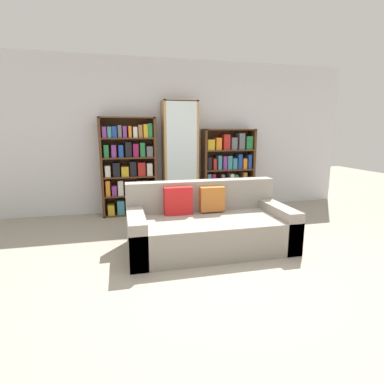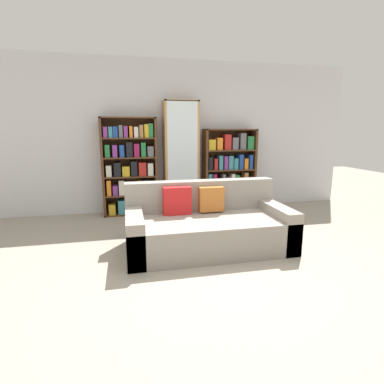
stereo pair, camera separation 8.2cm
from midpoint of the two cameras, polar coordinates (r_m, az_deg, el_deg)
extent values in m
plane|color=gray|center=(3.28, 5.53, -14.99)|extent=(16.00, 16.00, 0.00)
cube|color=silver|center=(5.59, -2.98, 10.42)|extent=(6.77, 0.06, 2.70)
cube|color=gray|center=(3.80, 3.73, -7.84)|extent=(2.01, 0.99, 0.40)
cube|color=gray|center=(4.05, 2.25, -0.61)|extent=(2.01, 0.20, 0.41)
cube|color=gray|center=(3.64, -10.22, -7.87)|extent=(0.20, 0.99, 0.52)
cube|color=gray|center=(4.11, 16.02, -5.85)|extent=(0.20, 0.99, 0.52)
cube|color=red|center=(3.83, -2.24, -1.69)|extent=(0.36, 0.12, 0.36)
cube|color=#B76628|center=(3.93, 4.26, -1.35)|extent=(0.32, 0.12, 0.32)
cube|color=#4C2D19|center=(5.35, -16.16, 4.49)|extent=(0.04, 0.32, 1.69)
cube|color=#4C2D19|center=(5.36, -6.49, 4.90)|extent=(0.04, 0.32, 1.69)
cube|color=#4C2D19|center=(5.30, -11.69, 13.67)|extent=(0.94, 0.32, 0.02)
cube|color=#4C2D19|center=(5.49, -10.98, -3.94)|extent=(0.94, 0.32, 0.02)
cube|color=#4C2D19|center=(5.49, -11.36, 4.90)|extent=(0.94, 0.01, 1.69)
cube|color=#4C2D19|center=(5.41, -11.11, -0.47)|extent=(0.86, 0.32, 0.02)
cube|color=#4C2D19|center=(5.36, -11.25, 2.97)|extent=(0.86, 0.32, 0.02)
cube|color=#4C2D19|center=(5.32, -11.39, 6.47)|extent=(0.86, 0.32, 0.02)
cube|color=#4C2D19|center=(5.30, -11.53, 10.00)|extent=(0.86, 0.32, 0.02)
cube|color=gold|center=(5.46, -14.50, -3.09)|extent=(0.11, 0.24, 0.18)
cube|color=teal|center=(5.45, -12.80, -2.68)|extent=(0.12, 0.24, 0.25)
cube|color=#237038|center=(5.45, -11.02, -2.62)|extent=(0.10, 0.24, 0.24)
cube|color=#7A3384|center=(5.45, -9.25, -2.42)|extent=(0.15, 0.24, 0.27)
cube|color=#5B5B60|center=(5.47, -7.48, -2.33)|extent=(0.13, 0.24, 0.27)
cube|color=orange|center=(5.38, -15.08, 0.85)|extent=(0.07, 0.24, 0.27)
cube|color=#7A3384|center=(5.39, -13.95, 0.40)|extent=(0.08, 0.24, 0.17)
cube|color=beige|center=(5.38, -12.83, 0.90)|extent=(0.09, 0.24, 0.26)
cube|color=#7A3384|center=(5.38, -11.69, 0.55)|extent=(0.07, 0.24, 0.18)
cube|color=orange|center=(5.39, -10.61, 0.54)|extent=(0.07, 0.24, 0.17)
cube|color=olive|center=(5.38, -9.49, 0.99)|extent=(0.07, 0.24, 0.25)
cube|color=black|center=(5.39, -8.38, 1.11)|extent=(0.08, 0.24, 0.26)
cube|color=gold|center=(5.40, -7.22, 0.95)|extent=(0.07, 0.24, 0.22)
cube|color=beige|center=(5.34, -15.10, 3.92)|extent=(0.09, 0.24, 0.19)
cube|color=black|center=(5.33, -13.59, 4.24)|extent=(0.11, 0.24, 0.24)
cube|color=gold|center=(5.33, -12.04, 3.94)|extent=(0.12, 0.24, 0.17)
cube|color=black|center=(5.33, -10.58, 4.45)|extent=(0.11, 0.24, 0.25)
cube|color=#AD231E|center=(5.34, -9.03, 4.41)|extent=(0.13, 0.24, 0.23)
cube|color=beige|center=(5.35, -7.55, 4.38)|extent=(0.09, 0.24, 0.22)
cube|color=#237038|center=(5.30, -15.36, 7.54)|extent=(0.08, 0.24, 0.21)
cube|color=#7A3384|center=(5.30, -14.03, 7.59)|extent=(0.08, 0.24, 0.21)
cube|color=#1E4293|center=(5.30, -12.77, 7.64)|extent=(0.08, 0.24, 0.21)
cube|color=black|center=(5.30, -11.42, 7.95)|extent=(0.10, 0.24, 0.25)
cube|color=#8E1947|center=(5.30, -10.10, 7.85)|extent=(0.09, 0.24, 0.23)
cube|color=#237038|center=(5.31, -8.86, 7.99)|extent=(0.08, 0.24, 0.24)
cube|color=#5B5B60|center=(5.32, -7.54, 7.69)|extent=(0.10, 0.24, 0.18)
cube|color=#7A3384|center=(5.29, -15.71, 10.90)|extent=(0.07, 0.24, 0.18)
cube|color=teal|center=(5.29, -14.79, 10.95)|extent=(0.06, 0.24, 0.18)
cube|color=#1E4293|center=(5.29, -13.93, 11.02)|extent=(0.07, 0.24, 0.18)
cube|color=#5B5B60|center=(5.29, -12.98, 11.18)|extent=(0.06, 0.24, 0.20)
cube|color=#7A3384|center=(5.29, -12.08, 11.14)|extent=(0.06, 0.24, 0.19)
cube|color=orange|center=(5.29, -11.13, 11.17)|extent=(0.05, 0.24, 0.19)
cube|color=beige|center=(5.29, -10.19, 11.14)|extent=(0.07, 0.24, 0.18)
cube|color=olive|center=(5.30, -9.25, 11.35)|extent=(0.07, 0.24, 0.21)
cube|color=gold|center=(5.30, -8.30, 11.44)|extent=(0.07, 0.24, 0.22)
cube|color=#237038|center=(5.31, -7.47, 11.53)|extent=(0.07, 0.24, 0.23)
cube|color=#AD7F4C|center=(5.35, -4.70, 6.45)|extent=(0.04, 0.36, 1.98)
cube|color=#AD7F4C|center=(5.45, 1.25, 6.59)|extent=(0.04, 0.36, 1.98)
cube|color=#AD7F4C|center=(5.40, -1.76, 16.90)|extent=(0.61, 0.36, 0.02)
cube|color=#AD7F4C|center=(5.57, -1.64, -3.53)|extent=(0.61, 0.36, 0.02)
cube|color=#AD7F4C|center=(5.56, -2.04, 6.68)|extent=(0.61, 0.01, 1.98)
cube|color=silver|center=(5.22, -1.33, 6.36)|extent=(0.53, 0.01, 1.95)
cube|color=#AD7F4C|center=(5.49, -1.66, -0.17)|extent=(0.53, 0.32, 0.02)
cube|color=#AD7F4C|center=(5.43, -1.68, 3.15)|extent=(0.53, 0.32, 0.02)
cube|color=#AD7F4C|center=(5.39, -1.70, 6.53)|extent=(0.53, 0.32, 0.02)
cube|color=#AD7F4C|center=(5.38, -1.72, 9.94)|extent=(0.53, 0.32, 0.02)
cube|color=#AD7F4C|center=(5.38, -1.74, 13.37)|extent=(0.53, 0.32, 0.02)
cylinder|color=silver|center=(5.52, -3.50, -3.10)|extent=(0.01, 0.01, 0.08)
cone|color=silver|center=(5.49, -3.51, -2.15)|extent=(0.09, 0.09, 0.10)
cylinder|color=silver|center=(5.53, -2.24, -3.04)|extent=(0.01, 0.01, 0.08)
cone|color=silver|center=(5.51, -2.25, -2.10)|extent=(0.09, 0.09, 0.10)
cylinder|color=silver|center=(5.54, -0.98, -3.00)|extent=(0.01, 0.01, 0.08)
cone|color=silver|center=(5.52, -0.99, -2.06)|extent=(0.09, 0.09, 0.10)
cylinder|color=silver|center=(5.60, 0.18, -2.86)|extent=(0.01, 0.01, 0.08)
cone|color=silver|center=(5.58, 0.18, -1.93)|extent=(0.09, 0.09, 0.10)
cylinder|color=silver|center=(5.45, -3.67, 0.31)|extent=(0.01, 0.01, 0.09)
cone|color=silver|center=(5.43, -3.69, 1.31)|extent=(0.07, 0.07, 0.11)
cylinder|color=silver|center=(5.46, -2.66, 0.35)|extent=(0.01, 0.01, 0.09)
cone|color=silver|center=(5.44, -2.67, 1.35)|extent=(0.07, 0.07, 0.11)
cylinder|color=silver|center=(5.49, -1.69, 0.43)|extent=(0.01, 0.01, 0.09)
cone|color=silver|center=(5.47, -1.70, 1.42)|extent=(0.07, 0.07, 0.11)
cylinder|color=silver|center=(5.49, -0.64, 0.42)|extent=(0.01, 0.01, 0.09)
cone|color=silver|center=(5.47, -0.64, 1.41)|extent=(0.07, 0.07, 0.11)
cylinder|color=silver|center=(5.52, 0.31, 0.50)|extent=(0.01, 0.01, 0.09)
cone|color=silver|center=(5.51, 0.31, 1.48)|extent=(0.07, 0.07, 0.11)
cylinder|color=silver|center=(5.41, -3.74, 3.57)|extent=(0.01, 0.01, 0.07)
cone|color=silver|center=(5.40, -3.75, 4.34)|extent=(0.07, 0.07, 0.08)
cylinder|color=silver|center=(5.41, -2.69, 3.58)|extent=(0.01, 0.01, 0.07)
cone|color=silver|center=(5.40, -2.70, 4.35)|extent=(0.07, 0.07, 0.08)
cylinder|color=silver|center=(5.42, -1.68, 3.62)|extent=(0.01, 0.01, 0.07)
cone|color=silver|center=(5.41, -1.68, 4.39)|extent=(0.07, 0.07, 0.08)
cylinder|color=silver|center=(5.46, -0.71, 3.68)|extent=(0.01, 0.01, 0.07)
cone|color=silver|center=(5.45, -0.71, 4.44)|extent=(0.07, 0.07, 0.08)
cylinder|color=silver|center=(5.47, 0.31, 3.70)|extent=(0.01, 0.01, 0.07)
cone|color=silver|center=(5.46, 0.31, 4.45)|extent=(0.07, 0.07, 0.08)
cylinder|color=silver|center=(5.36, -3.40, 6.97)|extent=(0.01, 0.01, 0.07)
cone|color=silver|center=(5.35, -3.41, 7.79)|extent=(0.09, 0.09, 0.08)
cylinder|color=silver|center=(5.37, -1.66, 7.00)|extent=(0.01, 0.01, 0.07)
cone|color=silver|center=(5.37, -1.67, 7.81)|extent=(0.09, 0.09, 0.08)
cylinder|color=silver|center=(5.44, -0.05, 7.07)|extent=(0.01, 0.01, 0.07)
cone|color=silver|center=(5.44, -0.05, 7.87)|extent=(0.09, 0.09, 0.08)
cylinder|color=silver|center=(5.34, -3.66, 10.43)|extent=(0.01, 0.01, 0.07)
cone|color=silver|center=(5.33, -3.67, 11.31)|extent=(0.09, 0.09, 0.09)
cylinder|color=silver|center=(5.37, -2.39, 10.46)|extent=(0.01, 0.01, 0.07)
cone|color=silver|center=(5.37, -2.39, 11.33)|extent=(0.09, 0.09, 0.09)
cylinder|color=silver|center=(5.37, -1.05, 10.46)|extent=(0.01, 0.01, 0.07)
cone|color=silver|center=(5.37, -1.05, 11.33)|extent=(0.09, 0.09, 0.09)
cylinder|color=silver|center=(5.41, 0.22, 10.47)|extent=(0.01, 0.01, 0.07)
cone|color=silver|center=(5.41, 0.22, 11.34)|extent=(0.09, 0.09, 0.09)
cylinder|color=silver|center=(5.35, -3.72, 13.92)|extent=(0.01, 0.01, 0.08)
cone|color=silver|center=(5.35, -3.74, 14.89)|extent=(0.09, 0.09, 0.10)
cylinder|color=silver|center=(5.39, -2.44, 13.92)|extent=(0.01, 0.01, 0.08)
cone|color=silver|center=(5.39, -2.45, 14.88)|extent=(0.09, 0.09, 0.10)
cylinder|color=silver|center=(5.38, -1.06, 13.93)|extent=(0.01, 0.01, 0.08)
cone|color=silver|center=(5.38, -1.06, 14.89)|extent=(0.09, 0.09, 0.10)
cylinder|color=silver|center=(5.40, 0.25, 13.92)|extent=(0.01, 0.01, 0.08)
cone|color=silver|center=(5.40, 0.25, 14.88)|extent=(0.09, 0.09, 0.10)
cube|color=#4C2D19|center=(5.54, 2.88, 4.16)|extent=(0.04, 0.32, 1.50)
cube|color=#4C2D19|center=(5.86, 11.81, 4.34)|extent=(0.04, 0.32, 1.50)
cube|color=#4C2D19|center=(5.64, 7.67, 11.70)|extent=(0.98, 0.32, 0.02)
cube|color=#4C2D19|center=(5.82, 7.28, -2.94)|extent=(0.98, 0.32, 0.02)
cube|color=#4C2D19|center=(5.83, 6.96, 4.46)|extent=(0.98, 0.01, 1.50)
cube|color=#4C2D19|center=(5.74, 7.38, 0.68)|extent=(0.90, 0.32, 0.02)
cube|color=#4C2D19|center=(5.68, 7.47, 4.26)|extent=(0.90, 0.32, 0.02)
cube|color=#4C2D19|center=(5.65, 7.57, 7.90)|extent=(0.90, 0.32, 0.02)
cube|color=#8E1947|center=(5.67, 3.88, -1.95)|extent=(0.13, 0.24, 0.23)
cube|color=#AD231E|center=(5.71, 5.28, -1.59)|extent=(0.10, 0.24, 0.28)
cube|color=#7A3384|center=(5.76, 6.69, -1.63)|extent=(0.11, 0.24, 0.26)
cube|color=teal|center=(5.81, 8.01, -1.86)|extent=(0.10, 0.24, 0.20)
cube|color=beige|center=(5.86, 9.36, -1.45)|extent=(0.12, 0.24, 0.27)
cube|color=#7A3384|center=(5.92, 10.72, -1.74)|extent=(0.12, 0.24, 0.19)
cube|color=teal|center=(5.58, 3.63, 2.07)|extent=(0.07, 0.24, 0.29)
cube|color=#8E1947|center=(5.61, 4.50, 2.08)|extent=(0.07, 0.24, 0.28)
cube|color=#8E1947|center=(5.64, 5.35, 1.66)|extent=(0.08, 0.24, 0.19)
cube|color=#5B5B60|center=(5.66, 6.23, 2.09)|extent=(0.05, 0.24, 0.27)
cube|color=#5B5B60|center=(5.69, 7.00, 1.83)|extent=(0.06, 0.24, 0.22)
cube|color=beige|center=(5.72, 7.90, 2.16)|extent=(0.07, 0.24, 0.28)
cube|color=#237038|center=(5.75, 8.68, 2.08)|extent=(0.08, 0.24, 0.26)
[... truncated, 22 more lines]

